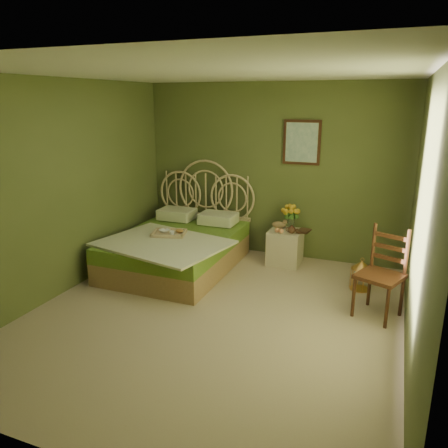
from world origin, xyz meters
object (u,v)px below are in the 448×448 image
at_px(chair, 381,267).
at_px(nightstand, 286,241).
at_px(bed, 179,246).
at_px(birdcage, 361,275).

bearing_deg(chair, nightstand, 161.61).
relative_size(bed, nightstand, 2.43).
relative_size(nightstand, birdcage, 2.44).
bearing_deg(bed, nightstand, 26.38).
bearing_deg(bed, chair, -9.19).
xyz_separation_m(chair, birdcage, (-0.23, 0.59, -0.37)).
bearing_deg(birdcage, bed, -176.66).
xyz_separation_m(bed, chair, (2.76, -0.45, 0.25)).
bearing_deg(birdcage, nightstand, 153.81).
height_order(bed, nightstand, bed).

